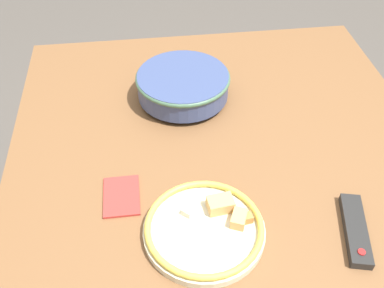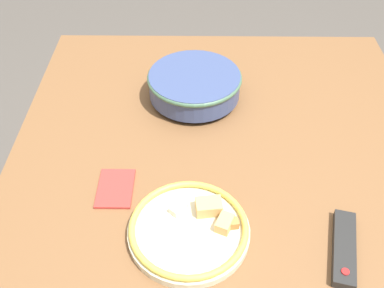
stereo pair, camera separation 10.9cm
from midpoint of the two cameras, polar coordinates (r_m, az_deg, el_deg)
name	(u,v)px [view 1 (the left image)]	position (r m, az deg, el deg)	size (l,w,h in m)	color
dining_table	(222,174)	(1.19, 1.18, -3.98)	(1.16, 1.08, 0.75)	brown
noodle_bowl	(183,85)	(1.27, -3.64, 7.41)	(0.26, 0.26, 0.08)	#384775
food_plate	(205,228)	(0.96, -1.63, -10.80)	(0.26, 0.26, 0.05)	beige
tv_remote	(355,230)	(1.01, 17.13, -10.53)	(0.19, 0.08, 0.02)	black
folded_napkin	(122,196)	(1.05, -11.92, -6.64)	(0.12, 0.08, 0.01)	#B2332D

